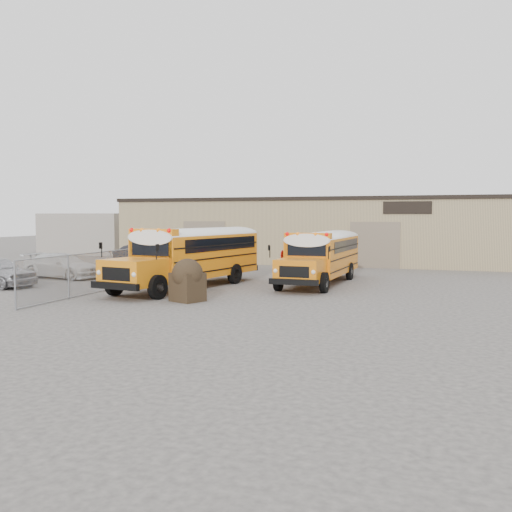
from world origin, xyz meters
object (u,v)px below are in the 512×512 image
(school_bus_left, at_px, (253,246))
(car_dark, at_px, (149,258))
(tarp_bundle, at_px, (188,279))
(school_bus_right, at_px, (344,247))
(car_white, at_px, (62,266))

(school_bus_left, bearing_deg, car_dark, 179.39)
(tarp_bundle, height_order, car_dark, tarp_bundle)
(school_bus_right, xyz_separation_m, car_dark, (-11.29, -3.16, -0.69))
(school_bus_left, height_order, school_bus_right, school_bus_left)
(car_white, bearing_deg, school_bus_left, -57.16)
(school_bus_right, relative_size, car_dark, 1.80)
(school_bus_right, height_order, car_dark, school_bus_right)
(tarp_bundle, xyz_separation_m, car_dark, (-7.45, 10.17, -0.04))
(school_bus_left, distance_m, car_dark, 6.71)
(school_bus_left, bearing_deg, school_bus_right, 34.90)
(school_bus_left, relative_size, school_bus_right, 1.11)
(school_bus_left, xyz_separation_m, car_white, (-9.39, -4.54, -0.98))
(school_bus_right, distance_m, tarp_bundle, 13.88)
(school_bus_left, bearing_deg, tarp_bundle, -85.51)
(tarp_bundle, bearing_deg, car_dark, 126.23)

